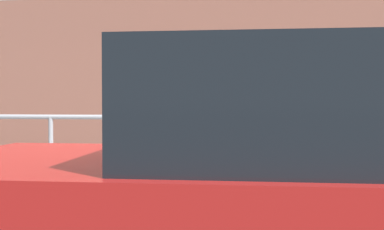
{
  "coord_description": "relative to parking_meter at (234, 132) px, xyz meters",
  "views": [
    {
      "loc": [
        0.17,
        -4.06,
        1.46
      ],
      "look_at": [
        -0.34,
        0.18,
        1.34
      ],
      "focal_mm": 45.76,
      "sensor_mm": 36.0,
      "label": 1
    }
  ],
  "objects": [
    {
      "name": "backdrop_wall",
      "position": [
        -0.03,
        4.05,
        0.42
      ],
      "size": [
        32.0,
        0.5,
        3.21
      ],
      "primitive_type": "cube",
      "color": "brown",
      "rests_on": "ground"
    },
    {
      "name": "parked_sedan_red",
      "position": [
        0.49,
        -1.45,
        -0.31
      ],
      "size": [
        4.6,
        1.82,
        1.76
      ],
      "rotation": [
        0.0,
        0.0,
        -1.57
      ],
      "color": "maroon",
      "rests_on": "ground"
    },
    {
      "name": "background_railing",
      "position": [
        -0.03,
        1.76,
        -0.23
      ],
      "size": [
        24.06,
        0.06,
        1.16
      ],
      "color": "gray",
      "rests_on": "sidewalk_curb"
    },
    {
      "name": "pedestrian_at_meter",
      "position": [
        -0.69,
        0.13,
        -0.16
      ],
      "size": [
        0.66,
        0.46,
        1.6
      ],
      "rotation": [
        0.0,
        0.0,
        -0.22
      ],
      "color": "slate",
      "rests_on": "sidewalk_curb"
    },
    {
      "name": "parking_meter",
      "position": [
        0.0,
        0.0,
        0.0
      ],
      "size": [
        0.17,
        0.18,
        1.47
      ],
      "rotation": [
        0.0,
        0.0,
        3.22
      ],
      "color": "slate",
      "rests_on": "sidewalk_curb"
    }
  ]
}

